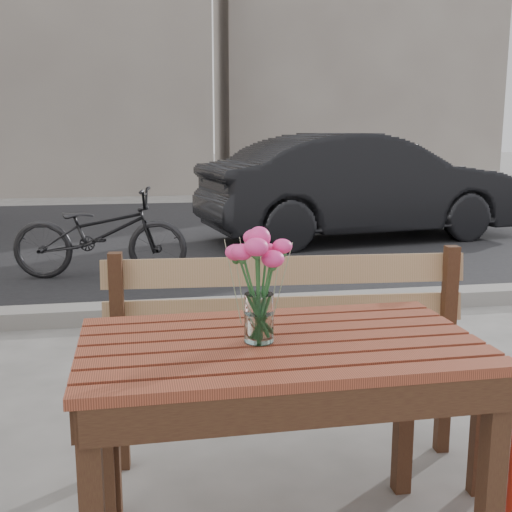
{
  "coord_description": "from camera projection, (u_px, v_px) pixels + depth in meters",
  "views": [
    {
      "loc": [
        -0.63,
        -1.66,
        1.37
      ],
      "look_at": [
        -0.29,
        0.21,
        1.0
      ],
      "focal_mm": 45.0,
      "sensor_mm": 36.0,
      "label": 1
    }
  ],
  "objects": [
    {
      "name": "street",
      "position": [
        202.0,
        259.0,
        6.87
      ],
      "size": [
        30.0,
        8.12,
        0.12
      ],
      "color": "black",
      "rests_on": "ground"
    },
    {
      "name": "backdrop_buildings",
      "position": [
        168.0,
        37.0,
        15.23
      ],
      "size": [
        15.5,
        4.0,
        8.0
      ],
      "color": "gray",
      "rests_on": "ground"
    },
    {
      "name": "main_table",
      "position": [
        280.0,
        377.0,
        1.98
      ],
      "size": [
        1.22,
        0.72,
        0.75
      ],
      "rotation": [
        0.0,
        0.0,
        0.01
      ],
      "color": "#572617",
      "rests_on": "ground"
    },
    {
      "name": "main_bench",
      "position": [
        291.0,
        338.0,
        2.55
      ],
      "size": [
        1.52,
        0.55,
        0.93
      ],
      "rotation": [
        0.0,
        0.0,
        -0.07
      ],
      "color": "#A07E53",
      "rests_on": "ground"
    },
    {
      "name": "main_vase",
      "position": [
        259.0,
        271.0,
        1.9
      ],
      "size": [
        0.19,
        0.19,
        0.35
      ],
      "color": "white",
      "rests_on": "main_table"
    },
    {
      "name": "parked_car",
      "position": [
        361.0,
        187.0,
        8.26
      ],
      "size": [
        4.29,
        2.05,
        1.36
      ],
      "primitive_type": "imported",
      "rotation": [
        0.0,
        0.0,
        1.72
      ],
      "color": "black",
      "rests_on": "ground"
    },
    {
      "name": "bicycle",
      "position": [
        100.0,
        233.0,
        6.05
      ],
      "size": [
        1.7,
        0.8,
        0.86
      ],
      "primitive_type": "imported",
      "rotation": [
        0.0,
        0.0,
        1.42
      ],
      "color": "black",
      "rests_on": "ground"
    }
  ]
}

